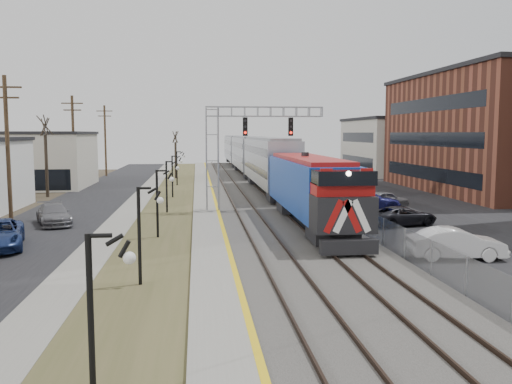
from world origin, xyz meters
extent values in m
plane|color=#473D2D|center=(0.00, 0.00, 0.00)|extent=(160.00, 160.00, 0.00)
cube|color=black|center=(-11.50, 35.00, 0.02)|extent=(7.00, 120.00, 0.04)
cube|color=gray|center=(-7.00, 35.00, 0.04)|extent=(2.00, 120.00, 0.08)
cube|color=#474826|center=(-4.00, 35.00, 0.03)|extent=(4.00, 120.00, 0.06)
cube|color=gray|center=(-1.00, 35.00, 0.12)|extent=(2.00, 120.00, 0.24)
cube|color=#595651|center=(4.00, 35.00, 0.10)|extent=(8.00, 120.00, 0.20)
cube|color=black|center=(16.00, 35.00, 0.02)|extent=(16.00, 120.00, 0.04)
cube|color=gold|center=(-0.12, 35.00, 0.24)|extent=(0.24, 120.00, 0.01)
cube|color=#2D2119|center=(1.25, 35.00, 0.28)|extent=(0.08, 120.00, 0.15)
cube|color=#2D2119|center=(2.75, 35.00, 0.28)|extent=(0.08, 120.00, 0.15)
cube|color=#2D2119|center=(4.75, 35.00, 0.28)|extent=(0.08, 120.00, 0.15)
cube|color=#2D2119|center=(6.25, 35.00, 0.28)|extent=(0.08, 120.00, 0.15)
cube|color=#133CA0|center=(5.50, 19.88, 2.47)|extent=(3.00, 17.00, 4.25)
cube|color=black|center=(5.50, 11.18, 0.70)|extent=(2.80, 0.50, 0.70)
cube|color=#A1A4AB|center=(5.50, 40.18, 3.01)|extent=(3.00, 22.00, 5.33)
cube|color=#A1A4AB|center=(5.50, 62.98, 3.01)|extent=(3.00, 22.00, 5.33)
cube|color=#A1A4AB|center=(5.50, 85.78, 3.01)|extent=(3.00, 22.00, 5.33)
cube|color=gray|center=(-0.50, 28.00, 4.00)|extent=(1.00, 1.00, 8.00)
cube|color=gray|center=(3.50, 28.00, 7.75)|extent=(9.00, 0.80, 0.80)
cube|color=black|center=(2.00, 27.55, 6.60)|extent=(0.35, 0.25, 1.40)
cube|color=black|center=(5.50, 27.55, 6.60)|extent=(0.35, 0.25, 1.40)
cylinder|color=black|center=(-4.00, -2.00, 2.00)|extent=(0.14, 0.14, 4.00)
cylinder|color=black|center=(-4.00, 8.00, 2.00)|extent=(0.14, 0.14, 4.00)
cylinder|color=black|center=(-4.00, 18.00, 2.00)|extent=(0.14, 0.14, 4.00)
cylinder|color=black|center=(-4.00, 28.00, 2.00)|extent=(0.14, 0.14, 4.00)
cylinder|color=black|center=(-4.00, 38.00, 2.00)|extent=(0.14, 0.14, 4.00)
cylinder|color=black|center=(-4.00, 50.00, 2.00)|extent=(0.14, 0.14, 4.00)
cylinder|color=#4C3823|center=(-14.50, 25.00, 5.00)|extent=(0.28, 0.28, 10.00)
cylinder|color=#4C3823|center=(-14.50, 45.00, 5.00)|extent=(0.28, 0.28, 10.00)
cylinder|color=#4C3823|center=(-14.50, 65.00, 5.00)|extent=(0.28, 0.28, 10.00)
cube|color=gray|center=(8.20, 35.00, 0.80)|extent=(0.04, 120.00, 1.60)
cube|color=beige|center=(-21.00, 50.00, 3.00)|extent=(14.00, 12.00, 6.00)
cube|color=brown|center=(30.00, 40.00, 6.00)|extent=(16.00, 26.00, 12.00)
cube|color=beige|center=(30.00, 65.00, 4.00)|extent=(16.00, 18.00, 8.00)
cylinder|color=#382D23|center=(-16.00, 40.00, 2.97)|extent=(0.30, 0.30, 5.95)
cylinder|color=#382D23|center=(-4.50, 60.00, 2.45)|extent=(0.30, 0.30, 4.90)
imported|color=silver|center=(10.77, 10.95, 0.75)|extent=(4.71, 2.09, 1.50)
imported|color=black|center=(11.80, 20.45, 0.64)|extent=(4.99, 3.22, 1.28)
imported|color=navy|center=(11.93, 27.88, 0.73)|extent=(5.12, 2.29, 1.46)
imported|color=slate|center=(13.46, 28.55, 0.72)|extent=(4.53, 3.20, 1.43)
imported|color=slate|center=(-11.22, 23.35, 0.69)|extent=(3.48, 5.14, 1.38)
camera|label=1|loc=(-1.69, -13.61, 6.12)|focal=38.00mm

